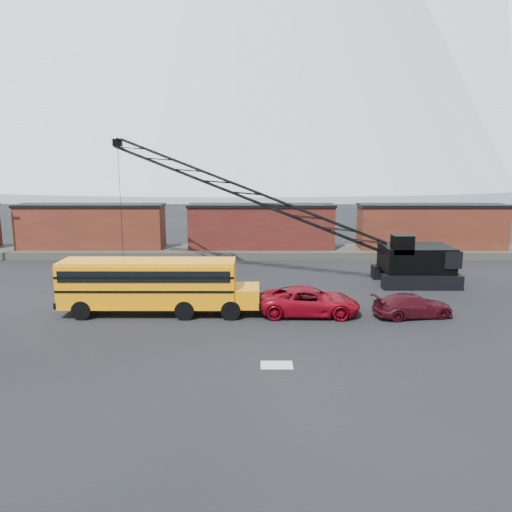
{
  "coord_description": "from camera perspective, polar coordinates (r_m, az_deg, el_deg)",
  "views": [
    {
      "loc": [
        -0.34,
        -24.55,
        8.78
      ],
      "look_at": [
        -0.44,
        5.86,
        3.0
      ],
      "focal_mm": 35.0,
      "sensor_mm": 36.0,
      "label": 1
    }
  ],
  "objects": [
    {
      "name": "red_pickup",
      "position": [
        29.17,
        6.14,
        -5.17
      ],
      "size": [
        5.86,
        2.83,
        1.61
      ],
      "primitive_type": "imported",
      "rotation": [
        0.0,
        0.0,
        1.54
      ],
      "color": "maroon",
      "rests_on": "ground"
    },
    {
      "name": "ground",
      "position": [
        26.07,
        0.93,
        -8.92
      ],
      "size": [
        160.0,
        160.0,
        0.0
      ],
      "primitive_type": "plane",
      "color": "black",
      "rests_on": "ground"
    },
    {
      "name": "snow_patch",
      "position": [
        22.35,
        2.38,
        -12.34
      ],
      "size": [
        1.4,
        0.9,
        0.02
      ],
      "primitive_type": "cube",
      "color": "silver",
      "rests_on": "ground"
    },
    {
      "name": "crawler_crane",
      "position": [
        37.76,
        -0.13,
        6.8
      ],
      "size": [
        25.68,
        6.98,
        10.72
      ],
      "color": "black",
      "rests_on": "ground"
    },
    {
      "name": "boxcar_west_near",
      "position": [
        49.48,
        -18.31,
        3.23
      ],
      "size": [
        13.7,
        3.1,
        4.17
      ],
      "color": "#451C13",
      "rests_on": "gravel_berm"
    },
    {
      "name": "mountain_ridge",
      "position": [
        318.61,
        1.49,
        26.0
      ],
      "size": [
        800.0,
        340.0,
        240.0
      ],
      "color": "silver",
      "rests_on": "ground"
    },
    {
      "name": "boxcar_east_near",
      "position": [
        49.7,
        19.4,
        3.2
      ],
      "size": [
        13.7,
        3.1,
        4.17
      ],
      "color": "#451C13",
      "rests_on": "gravel_berm"
    },
    {
      "name": "gravel_berm",
      "position": [
        47.3,
        0.59,
        0.49
      ],
      "size": [
        120.0,
        5.0,
        0.7
      ],
      "primitive_type": "cube",
      "color": "#4B473E",
      "rests_on": "ground"
    },
    {
      "name": "maroon_suv",
      "position": [
        30.05,
        17.49,
        -5.42
      ],
      "size": [
        4.81,
        2.6,
        1.32
      ],
      "primitive_type": "imported",
      "rotation": [
        0.0,
        0.0,
        1.74
      ],
      "color": "#3E0B13",
      "rests_on": "ground"
    },
    {
      "name": "boxcar_mid",
      "position": [
        46.93,
        0.59,
        3.39
      ],
      "size": [
        13.7,
        3.1,
        4.17
      ],
      "color": "#571C18",
      "rests_on": "gravel_berm"
    },
    {
      "name": "school_bus",
      "position": [
        29.52,
        -11.49,
        -3.14
      ],
      "size": [
        11.65,
        2.65,
        3.19
      ],
      "color": "#FF9005",
      "rests_on": "ground"
    }
  ]
}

